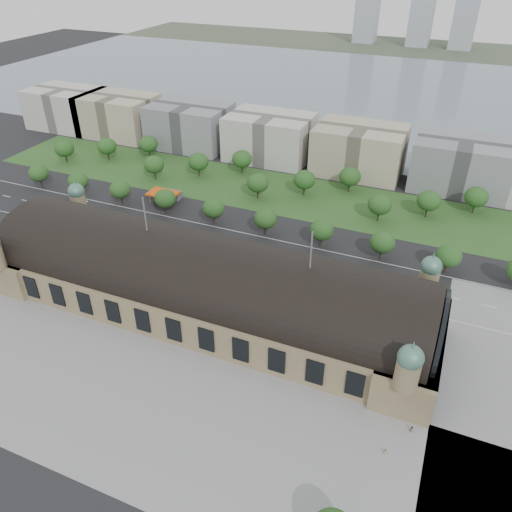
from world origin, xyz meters
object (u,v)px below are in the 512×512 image
at_px(traffic_car_1, 46,205).
at_px(parked_car_2, 96,233).
at_px(bus_east, 275,265).
at_px(parked_car_6, 190,256).
at_px(bus_mid, 280,267).
at_px(parked_car_4, 146,245).
at_px(traffic_car_5, 335,264).
at_px(traffic_car_3, 187,229).
at_px(traffic_car_2, 124,236).
at_px(parked_car_5, 125,241).
at_px(parked_car_3, 105,236).
at_px(parked_car_0, 71,232).
at_px(traffic_car_4, 279,266).
at_px(pedestrian_2, 412,429).
at_px(petrol_station, 169,194).
at_px(parked_car_1, 66,232).
at_px(pedestrian_0, 385,451).
at_px(bus_west, 217,252).

relative_size(traffic_car_1, parked_car_2, 0.90).
height_order(traffic_car_1, bus_east, bus_east).
xyz_separation_m(parked_car_6, bus_mid, (35.29, 5.51, 1.00)).
bearing_deg(parked_car_6, parked_car_2, -119.02).
bearing_deg(parked_car_4, traffic_car_5, 80.76).
xyz_separation_m(traffic_car_3, parked_car_4, (-8.13, -18.20, 0.07)).
xyz_separation_m(traffic_car_2, parked_car_5, (2.82, -2.88, -0.17)).
xyz_separation_m(parked_car_3, bus_mid, (75.75, 5.51, 0.97)).
relative_size(traffic_car_2, parked_car_0, 1.44).
relative_size(parked_car_4, bus_east, 0.37).
bearing_deg(traffic_car_4, pedestrian_2, 42.92).
xyz_separation_m(traffic_car_1, traffic_car_4, (117.04, -5.36, -0.18)).
height_order(petrol_station, bus_mid, petrol_station).
xyz_separation_m(traffic_car_1, parked_car_1, (25.04, -15.98, -0.14)).
bearing_deg(parked_car_0, traffic_car_4, 59.15).
distance_m(petrol_station, traffic_car_3, 31.10).
relative_size(parked_car_4, pedestrian_2, 2.49).
distance_m(bus_mid, pedestrian_0, 81.45).
xyz_separation_m(bus_mid, bus_east, (-1.99, -0.12, 0.15)).
relative_size(parked_car_5, bus_east, 0.36).
bearing_deg(parked_car_5, pedestrian_0, 25.94).
relative_size(parked_car_1, parked_car_6, 1.07).
bearing_deg(pedestrian_2, parked_car_5, 62.62).
bearing_deg(traffic_car_4, bus_east, -34.05).
bearing_deg(petrol_station, traffic_car_2, -88.85).
distance_m(traffic_car_4, bus_mid, 2.11).
bearing_deg(traffic_car_4, parked_car_5, -86.23).
relative_size(traffic_car_4, parked_car_6, 0.83).
bearing_deg(pedestrian_2, traffic_car_2, 61.93).
bearing_deg(parked_car_4, traffic_car_3, 133.98).
height_order(traffic_car_4, parked_car_0, parked_car_0).
distance_m(parked_car_2, bus_mid, 80.32).
bearing_deg(petrol_station, parked_car_3, -99.47).
bearing_deg(parked_car_3, parked_car_6, 58.75).
xyz_separation_m(parked_car_1, parked_car_2, (12.83, 3.54, 0.13)).
relative_size(traffic_car_4, parked_car_2, 0.68).
relative_size(bus_mid, pedestrian_0, 7.43).
relative_size(parked_car_3, bus_east, 0.31).
xyz_separation_m(traffic_car_5, bus_west, (-44.40, -10.66, 0.86)).
bearing_deg(traffic_car_2, parked_car_5, 41.85).
bearing_deg(bus_mid, bus_east, 88.49).
bearing_deg(pedestrian_0, pedestrian_2, 62.80).
xyz_separation_m(parked_car_1, bus_west, (66.45, 9.39, 0.90)).
bearing_deg(parked_car_0, parked_car_1, -105.39).
relative_size(traffic_car_1, parked_car_5, 1.07).
bearing_deg(traffic_car_3, parked_car_3, 120.41).
height_order(parked_car_0, parked_car_3, parked_car_3).
distance_m(parked_car_0, parked_car_1, 2.27).
relative_size(parked_car_0, bus_west, 0.36).
xyz_separation_m(parked_car_5, pedestrian_2, (121.44, -49.00, 0.31)).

